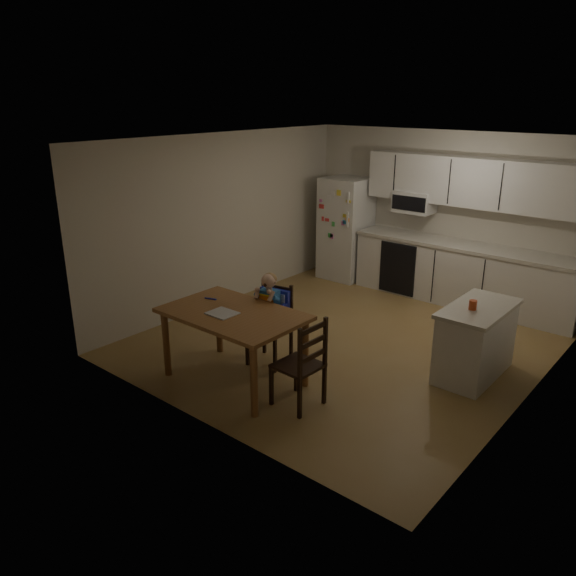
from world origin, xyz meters
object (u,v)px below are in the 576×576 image
Objects in this scene: refrigerator at (346,228)px; kitchen_island at (476,341)px; chair_booster at (271,308)px; chair_side at (305,359)px; red_cup at (473,305)px; dining_table at (233,322)px.

refrigerator is 1.53× the size of kitchen_island.
chair_booster reaches higher than chair_side.
refrigerator is 16.40× the size of red_cup.
chair_booster is at bearing -69.86° from refrigerator.
refrigerator reaches higher than red_cup.
refrigerator reaches higher than kitchen_island.
kitchen_island is at bearing 20.82° from chair_booster.
chair_side is (-1.01, -1.77, 0.12)m from kitchen_island.
chair_side is (2.14, -3.80, -0.31)m from refrigerator.
chair_booster reaches higher than red_cup.
chair_booster is 1.12m from chair_side.
refrigerator is 4.38m from chair_side.
refrigerator is at bearing 147.11° from kitchen_island.
red_cup reaches higher than kitchen_island.
refrigerator is 3.81m from red_cup.
red_cup is 2.56m from dining_table.
refrigerator is 1.79× the size of chair_side.
kitchen_island is 0.74× the size of dining_table.
red_cup reaches higher than dining_table.
chair_booster is (1.19, -3.23, -0.19)m from refrigerator.
chair_booster reaches higher than kitchen_island.
red_cup is 0.07× the size of dining_table.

